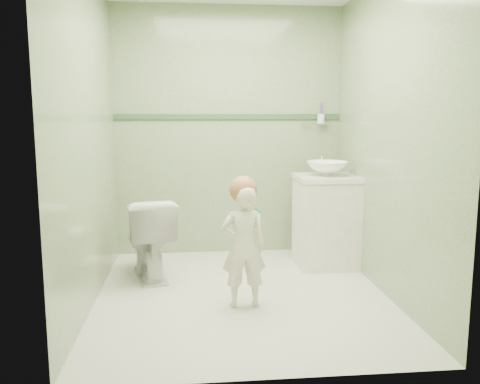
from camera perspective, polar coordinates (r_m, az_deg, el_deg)
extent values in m
plane|color=beige|center=(3.95, 0.22, -11.58)|extent=(2.50, 2.50, 0.00)
cube|color=gray|center=(4.95, -1.29, 6.79)|extent=(2.20, 0.04, 2.40)
cube|color=gray|center=(2.47, 3.28, 4.61)|extent=(2.20, 0.04, 2.40)
cube|color=gray|center=(3.75, -16.79, 5.72)|extent=(0.04, 2.50, 2.40)
cube|color=gray|center=(3.98, 16.30, 5.90)|extent=(0.04, 2.50, 2.40)
cube|color=#335233|center=(4.94, -1.28, 8.52)|extent=(2.20, 0.02, 0.05)
cube|color=beige|center=(4.66, 9.67, -3.41)|extent=(0.52, 0.50, 0.80)
cube|color=white|center=(4.59, 9.80, 1.60)|extent=(0.54, 0.52, 0.04)
imported|color=white|center=(4.58, 9.83, 2.64)|extent=(0.37, 0.37, 0.13)
cylinder|color=silver|center=(4.76, 9.20, 3.58)|extent=(0.03, 0.03, 0.18)
cylinder|color=silver|center=(4.71, 9.38, 4.49)|extent=(0.02, 0.12, 0.02)
cylinder|color=silver|center=(5.03, 8.41, 7.64)|extent=(0.26, 0.02, 0.02)
cylinder|color=silver|center=(5.03, 9.15, 8.19)|extent=(0.07, 0.07, 0.09)
cylinder|color=purple|center=(5.02, 9.15, 8.99)|extent=(0.01, 0.01, 0.17)
cylinder|color=#3C4BBD|center=(5.02, 9.07, 8.99)|extent=(0.01, 0.01, 0.17)
cylinder|color=purple|center=(5.02, 9.03, 8.99)|extent=(0.01, 0.01, 0.17)
cylinder|color=#DF3D50|center=(5.03, 9.23, 8.99)|extent=(0.01, 0.01, 0.17)
imported|color=white|center=(4.33, -10.31, -5.10)|extent=(0.53, 0.75, 0.69)
imported|color=silver|center=(3.61, 0.41, -6.21)|extent=(0.33, 0.23, 0.89)
sphere|color=#A56841|center=(3.55, 0.37, 0.26)|extent=(0.20, 0.20, 0.20)
cylinder|color=#0D9467|center=(3.43, 2.08, -2.16)|extent=(0.07, 0.13, 0.06)
cube|color=white|center=(3.46, 0.95, -1.38)|extent=(0.03, 0.03, 0.02)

